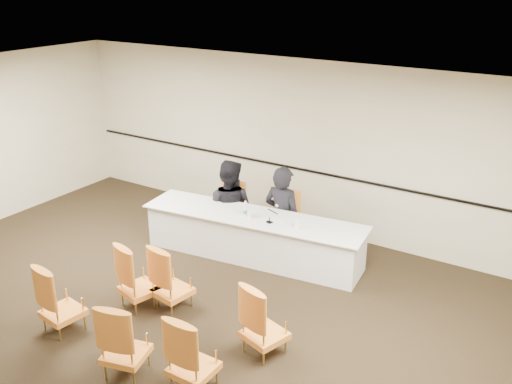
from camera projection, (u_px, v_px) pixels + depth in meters
floor at (159, 340)px, 7.18m from camera, size 10.00×10.00×0.00m
ceiling at (141, 105)px, 6.09m from camera, size 10.00×10.00×0.00m
wall_back at (310, 148)px, 9.78m from camera, size 10.00×0.04×3.00m
wall_rail at (308, 170)px, 9.89m from camera, size 9.80×0.04×0.03m
panel_table at (253, 237)px, 9.12m from camera, size 3.72×1.28×0.73m
panelist_main at (283, 220)px, 9.43m from camera, size 0.70×0.48×1.86m
panelist_main_chair at (283, 221)px, 9.43m from camera, size 0.56×0.56×0.95m
panelist_second at (229, 210)px, 9.83m from camera, size 1.02×0.88×1.82m
panelist_second_chair at (229, 210)px, 9.83m from camera, size 0.56×0.56×0.95m
papers at (273, 221)px, 8.79m from camera, size 0.33×0.27×0.00m
microphone at (269, 214)px, 8.69m from camera, size 0.15×0.22×0.28m
water_bottle at (245, 208)px, 8.95m from camera, size 0.08×0.08×0.25m
drinking_glass at (249, 215)px, 8.91m from camera, size 0.07×0.07×0.10m
coffee_cup at (297, 224)px, 8.53m from camera, size 0.09×0.09×0.13m
aud_chair_front_left at (139, 275)px, 7.76m from camera, size 0.62×0.62×0.95m
aud_chair_front_mid at (172, 277)px, 7.71m from camera, size 0.57×0.57×0.95m
aud_chair_front_right at (265, 319)px, 6.78m from camera, size 0.62×0.62×0.95m
aud_chair_back_left at (61, 297)px, 7.23m from camera, size 0.56×0.56×0.95m
aud_chair_back_mid at (125, 337)px, 6.44m from camera, size 0.61×0.61×0.95m
aud_chair_back_right at (193, 352)px, 6.20m from camera, size 0.50×0.50×0.95m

